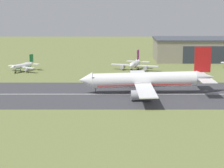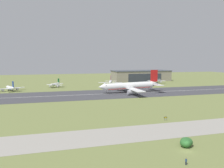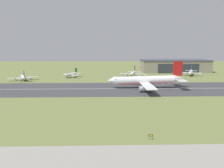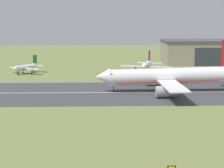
# 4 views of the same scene
# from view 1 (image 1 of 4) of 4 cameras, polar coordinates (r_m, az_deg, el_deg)

# --- Properties ---
(ground_plane) EXTENTS (614.25, 614.25, 0.00)m
(ground_plane) POSITION_cam_1_polar(r_m,az_deg,el_deg) (113.43, -5.38, -7.37)
(ground_plane) COLOR olive
(runway_strip) EXTENTS (374.25, 46.07, 0.06)m
(runway_strip) POSITION_cam_1_polar(r_m,az_deg,el_deg) (166.12, -3.73, -1.34)
(runway_strip) COLOR #3D3D42
(runway_strip) RESTS_ON ground_plane
(runway_centreline) EXTENTS (336.83, 0.70, 0.01)m
(runway_centreline) POSITION_cam_1_polar(r_m,az_deg,el_deg) (166.12, -3.73, -1.33)
(runway_centreline) COLOR silver
(runway_centreline) RESTS_ON runway_strip
(hangar_building) EXTENTS (71.96, 27.78, 13.09)m
(hangar_building) POSITION_cam_1_polar(r_m,az_deg,el_deg) (262.61, 13.13, 4.46)
(hangar_building) COLOR gray
(hangar_building) RESTS_ON ground_plane
(airplane_landing) EXTENTS (51.67, 53.88, 17.94)m
(airplane_landing) POSITION_cam_1_polar(r_m,az_deg,el_deg) (166.85, 4.10, 0.49)
(airplane_landing) COLOR white
(airplane_landing) RESTS_ON ground_plane
(airplane_parked_west) EXTENTS (23.97, 17.59, 9.71)m
(airplane_parked_west) POSITION_cam_1_polar(r_m,az_deg,el_deg) (220.95, 2.75, 2.59)
(airplane_parked_west) COLOR white
(airplane_parked_west) RESTS_ON ground_plane
(airplane_parked_far_east) EXTENTS (16.25, 16.77, 8.03)m
(airplane_parked_far_east) POSITION_cam_1_polar(r_m,az_deg,el_deg) (220.71, -11.88, 2.29)
(airplane_parked_far_east) COLOR white
(airplane_parked_far_east) RESTS_ON ground_plane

